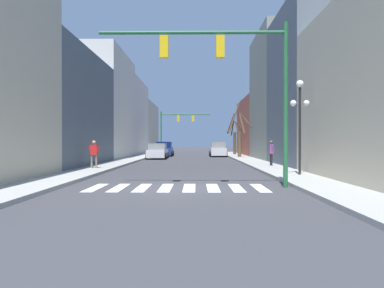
% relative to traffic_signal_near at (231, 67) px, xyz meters
% --- Properties ---
extents(ground_plane, '(240.00, 240.00, 0.00)m').
position_rel_traffic_signal_near_xyz_m(ground_plane, '(-2.05, -0.35, -4.65)').
color(ground_plane, '#38383D').
extents(sidewalk_left, '(2.15, 90.00, 0.15)m').
position_rel_traffic_signal_near_xyz_m(sidewalk_left, '(-7.53, -0.35, -4.58)').
color(sidewalk_left, '#9E9E99').
rests_on(sidewalk_left, ground_plane).
extents(sidewalk_right, '(2.15, 90.00, 0.15)m').
position_rel_traffic_signal_near_xyz_m(sidewalk_right, '(3.43, -0.35, -4.58)').
color(sidewalk_right, '#9E9E99').
rests_on(sidewalk_right, ground_plane).
extents(building_row_left, '(6.00, 64.14, 10.83)m').
position_rel_traffic_signal_near_xyz_m(building_row_left, '(-11.61, 25.26, 0.05)').
color(building_row_left, '#BCB299').
rests_on(building_row_left, ground_plane).
extents(building_row_right, '(6.00, 45.79, 12.19)m').
position_rel_traffic_signal_near_xyz_m(building_row_right, '(7.51, 16.38, 0.20)').
color(building_row_right, '#BCB299').
rests_on(building_row_right, ground_plane).
extents(crosswalk_stripes, '(6.75, 2.60, 0.01)m').
position_rel_traffic_signal_near_xyz_m(crosswalk_stripes, '(-2.05, -0.17, -4.65)').
color(crosswalk_stripes, white).
rests_on(crosswalk_stripes, ground_plane).
extents(traffic_signal_near, '(7.29, 0.28, 6.37)m').
position_rel_traffic_signal_near_xyz_m(traffic_signal_near, '(0.00, 0.00, 0.00)').
color(traffic_signal_near, '#236038').
rests_on(traffic_signal_near, ground_plane).
extents(traffic_signal_far, '(6.91, 0.28, 5.93)m').
position_rel_traffic_signal_near_xyz_m(traffic_signal_far, '(-4.17, 37.39, -0.33)').
color(traffic_signal_far, '#236038').
rests_on(traffic_signal_far, ground_plane).
extents(street_lamp_right_corner, '(0.95, 0.36, 4.63)m').
position_rel_traffic_signal_near_xyz_m(street_lamp_right_corner, '(3.75, 3.98, -1.24)').
color(street_lamp_right_corner, black).
rests_on(street_lamp_right_corner, sidewalk_right).
extents(car_at_intersection, '(2.06, 4.89, 1.59)m').
position_rel_traffic_signal_near_xyz_m(car_at_intersection, '(-5.30, 23.99, -3.90)').
color(car_at_intersection, silver).
rests_on(car_at_intersection, ground_plane).
extents(car_parked_right_near, '(2.21, 4.10, 1.75)m').
position_rel_traffic_signal_near_xyz_m(car_parked_right_near, '(-5.23, 31.08, -3.84)').
color(car_parked_right_near, navy).
rests_on(car_parked_right_near, ground_plane).
extents(car_parked_left_near, '(2.00, 4.72, 1.76)m').
position_rel_traffic_signal_near_xyz_m(car_parked_left_near, '(1.23, 29.85, -3.83)').
color(car_parked_left_near, silver).
rests_on(car_parked_left_near, ground_plane).
extents(pedestrian_waiting_at_curb, '(0.23, 0.72, 1.69)m').
position_rel_traffic_signal_near_xyz_m(pedestrian_waiting_at_curb, '(3.77, 11.01, -3.50)').
color(pedestrian_waiting_at_curb, black).
rests_on(pedestrian_waiting_at_curb, sidewalk_right).
extents(pedestrian_on_left_sidewalk, '(0.72, 0.23, 1.68)m').
position_rel_traffic_signal_near_xyz_m(pedestrian_on_left_sidewalk, '(-7.62, 8.45, -3.50)').
color(pedestrian_on_left_sidewalk, '#7A705B').
rests_on(pedestrian_on_left_sidewalk, sidewalk_left).
extents(street_tree_right_mid, '(3.02, 1.03, 5.80)m').
position_rel_traffic_signal_near_xyz_m(street_tree_right_mid, '(3.29, 25.17, -2.28)').
color(street_tree_right_mid, brown).
rests_on(street_tree_right_mid, sidewalk_right).
extents(street_tree_left_near, '(2.52, 2.58, 5.30)m').
position_rel_traffic_signal_near_xyz_m(street_tree_left_near, '(3.58, 33.74, -2.16)').
color(street_tree_left_near, '#473828').
rests_on(street_tree_left_near, sidewalk_right).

